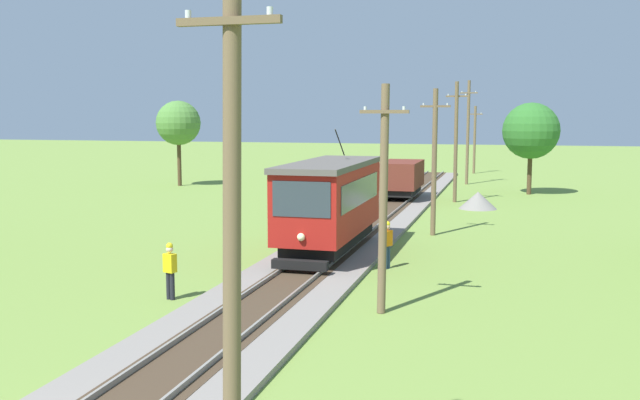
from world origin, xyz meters
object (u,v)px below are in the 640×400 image
object	(u,v)px
utility_pole_horizon	(475,139)
gravel_pile	(478,200)
red_tram	(330,202)
utility_pole_far	(456,141)
track_worker	(170,268)
utility_pole_mid	(434,160)
tree_right_near	(531,131)
utility_pole_distant	(468,131)
freight_car	(401,178)
second_worker	(387,243)
utility_pole_near_tram	(383,196)
tree_left_far	(178,123)
utility_pole_foreground	(232,245)

from	to	relation	value
utility_pole_horizon	gravel_pile	bearing A→B (deg)	-86.51
red_tram	utility_pole_far	xyz separation A→B (m)	(3.48, 18.99, 1.80)
utility_pole_horizon	track_worker	xyz separation A→B (m)	(-6.55, -50.54, -2.38)
utility_pole_mid	red_tram	bearing A→B (deg)	-119.83
utility_pole_mid	tree_right_near	xyz separation A→B (m)	(4.78, 19.09, 0.99)
utility_pole_far	track_worker	distance (m)	27.80
utility_pole_distant	track_worker	world-z (taller)	utility_pole_distant
utility_pole_far	track_worker	world-z (taller)	utility_pole_far
freight_car	utility_pole_distant	bearing A→B (deg)	74.65
red_tram	utility_pole_horizon	size ratio (longest dim) A/B	1.31
utility_pole_horizon	gravel_pile	distance (m)	26.67
utility_pole_horizon	second_worker	bearing A→B (deg)	-91.10
utility_pole_near_tram	utility_pole_horizon	distance (m)	50.12
utility_pole_far	gravel_pile	world-z (taller)	utility_pole_far
utility_pole_mid	gravel_pile	size ratio (longest dim) A/B	3.01
gravel_pile	freight_car	bearing A→B (deg)	152.56
utility_pole_far	track_worker	bearing A→B (deg)	-103.70
second_worker	tree_right_near	size ratio (longest dim) A/B	0.27
freight_car	second_worker	world-z (taller)	freight_car
utility_pole_horizon	tree_right_near	distance (m)	18.20
utility_pole_mid	track_worker	size ratio (longest dim) A/B	3.86
utility_pole_mid	gravel_pile	xyz separation A→B (m)	(1.61, 10.14, -3.02)
gravel_pile	track_worker	xyz separation A→B (m)	(-8.16, -24.07, 0.46)
utility_pole_mid	track_worker	bearing A→B (deg)	-115.16
utility_pole_near_tram	tree_left_far	xyz separation A→B (m)	(-22.23, 31.63, 1.64)
track_worker	tree_right_near	size ratio (longest dim) A/B	0.27
utility_pole_foreground	utility_pole_distant	size ratio (longest dim) A/B	0.92
utility_pole_mid	utility_pole_horizon	world-z (taller)	utility_pole_mid
utility_pole_far	tree_left_far	xyz separation A→B (m)	(-22.23, 5.20, 1.01)
tree_left_far	red_tram	bearing A→B (deg)	-52.23
red_tram	utility_pole_horizon	distance (m)	42.84
utility_pole_far	utility_pole_horizon	world-z (taller)	utility_pole_far
second_worker	utility_pole_far	bearing A→B (deg)	-65.01
gravel_pile	second_worker	distance (m)	18.16
utility_pole_foreground	utility_pole_far	world-z (taller)	utility_pole_far
utility_pole_foreground	utility_pole_far	xyz separation A→B (m)	(0.00, 37.66, 0.01)
red_tram	utility_pole_distant	world-z (taller)	utility_pole_distant
freight_car	utility_pole_mid	world-z (taller)	utility_pole_mid
freight_car	second_worker	xyz separation A→B (m)	(2.64, -20.63, -0.57)
utility_pole_foreground	track_worker	distance (m)	12.98
utility_pole_distant	tree_right_near	size ratio (longest dim) A/B	1.29
track_worker	tree_right_near	xyz separation A→B (m)	(11.33, 33.02, 3.55)
utility_pole_distant	second_worker	world-z (taller)	utility_pole_distant
utility_pole_foreground	second_worker	world-z (taller)	utility_pole_foreground
utility_pole_horizon	tree_right_near	xyz separation A→B (m)	(4.78, -17.52, 1.17)
tree_right_near	tree_left_far	world-z (taller)	tree_left_far
second_worker	gravel_pile	bearing A→B (deg)	-70.46
utility_pole_distant	tree_left_far	size ratio (longest dim) A/B	1.24
utility_pole_mid	tree_right_near	bearing A→B (deg)	75.93
gravel_pile	second_worker	bearing A→B (deg)	-97.79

